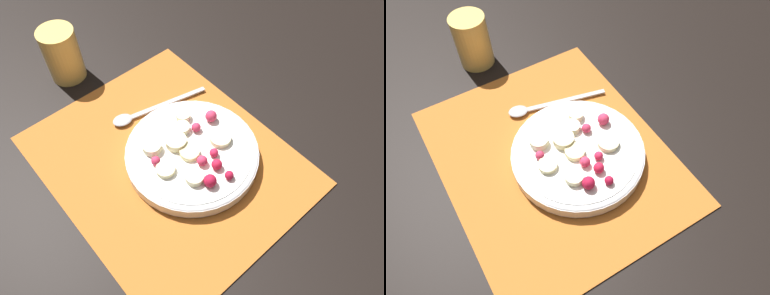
# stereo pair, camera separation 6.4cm
# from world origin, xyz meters

# --- Properties ---
(ground_plane) EXTENTS (3.00, 3.00, 0.00)m
(ground_plane) POSITION_xyz_m (0.00, 0.00, 0.00)
(ground_plane) COLOR black
(placemat) EXTENTS (0.46, 0.38, 0.01)m
(placemat) POSITION_xyz_m (0.00, 0.00, 0.00)
(placemat) COLOR #B26023
(placemat) RESTS_ON ground_plane
(fruit_bowl) EXTENTS (0.23, 0.23, 0.05)m
(fruit_bowl) POSITION_xyz_m (-0.03, -0.03, 0.02)
(fruit_bowl) COLOR white
(fruit_bowl) RESTS_ON placemat
(spoon) EXTENTS (0.06, 0.20, 0.01)m
(spoon) POSITION_xyz_m (0.11, -0.03, 0.01)
(spoon) COLOR #B2B2B7
(spoon) RESTS_ON placemat
(drinking_glass) EXTENTS (0.07, 0.07, 0.11)m
(drinking_glass) POSITION_xyz_m (0.30, 0.02, 0.06)
(drinking_glass) COLOR #F4CC66
(drinking_glass) RESTS_ON ground_plane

